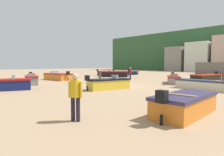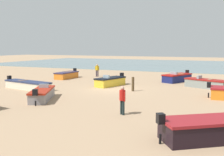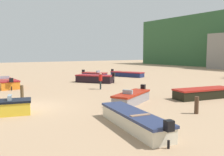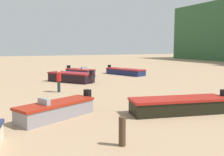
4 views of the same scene
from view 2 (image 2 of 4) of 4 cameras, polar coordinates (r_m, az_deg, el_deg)
The scene contains 12 objects.
ground_plane at distance 24.19m, azimuth 0.14°, elevation -2.40°, with size 160.00×160.00×0.00m, color tan.
tidal_water at distance 58.80m, azimuth 14.33°, elevation 2.77°, with size 80.00×36.00×0.06m, color gray.
boat_grey_0 at distance 26.21m, azimuth 19.31°, elevation -1.10°, with size 4.09×2.60×1.17m.
boat_orange_1 at distance 32.82m, azimuth -9.60°, elevation 0.62°, with size 1.49×3.64×1.11m.
boat_cream_4 at distance 25.38m, azimuth -17.51°, elevation -1.41°, with size 5.45×2.16×1.06m.
boat_black_5 at distance 11.98m, azimuth 21.00°, elevation -10.03°, with size 4.62×3.93×1.23m.
boat_grey_6 at distance 20.06m, azimuth -14.60°, elevation -3.34°, with size 2.83×4.09×1.09m.
boat_yellow_7 at distance 26.17m, azimuth -0.35°, elevation -0.74°, with size 2.16×3.79×1.16m.
boat_navy_8 at distance 30.12m, azimuth 13.65°, elevation 0.06°, with size 2.84×4.04×1.18m.
mooring_post_near_water at distance 23.17m, azimuth 4.46°, elevation -1.29°, with size 0.22×0.22×1.22m, color #4D3B24.
beach_walker_foreground at distance 34.42m, azimuth -3.18°, elevation 1.89°, with size 0.53×0.44×1.62m.
beach_walker_distant at distance 15.09m, azimuth 2.22°, elevation -4.26°, with size 0.49×0.47×1.62m.
Camera 2 is at (-9.55, 21.90, 3.81)m, focal length 43.07 mm.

